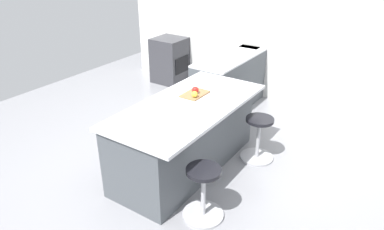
{
  "coord_description": "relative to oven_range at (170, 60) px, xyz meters",
  "views": [
    {
      "loc": [
        3.05,
        2.31,
        2.63
      ],
      "look_at": [
        -0.12,
        0.19,
        0.76
      ],
      "focal_mm": 33.38,
      "sensor_mm": 36.0,
      "label": 1
    }
  ],
  "objects": [
    {
      "name": "oven_range",
      "position": [
        0.0,
        0.0,
        0.0
      ],
      "size": [
        0.6,
        0.61,
        0.9
      ],
      "color": "#38383D",
      "rests_on": "ground_plane"
    },
    {
      "name": "apple_yellow",
      "position": [
        2.2,
        2.06,
        0.5
      ],
      "size": [
        0.08,
        0.08,
        0.08
      ],
      "primitive_type": "sphere",
      "color": "gold",
      "rests_on": "cutting_board"
    },
    {
      "name": "stool_by_window",
      "position": [
        1.7,
        2.72,
        -0.17
      ],
      "size": [
        0.44,
        0.44,
        0.6
      ],
      "color": "#B7B7BC",
      "rests_on": "ground_plane"
    },
    {
      "name": "stool_middle",
      "position": [
        3.04,
        2.72,
        -0.17
      ],
      "size": [
        0.44,
        0.44,
        0.6
      ],
      "color": "#B7B7BC",
      "rests_on": "ground_plane"
    },
    {
      "name": "interior_partition_left",
      "position": [
        -0.35,
        1.95,
        0.91
      ],
      "size": [
        0.12,
        5.95,
        2.72
      ],
      "color": "silver",
      "rests_on": "ground_plane"
    },
    {
      "name": "sink_cabinet",
      "position": [
        -0.0,
        1.64,
        0.02
      ],
      "size": [
        2.58,
        0.6,
        1.21
      ],
      "color": "#4C5156",
      "rests_on": "ground_plane"
    },
    {
      "name": "apple_red",
      "position": [
        2.09,
        1.99,
        0.51
      ],
      "size": [
        0.09,
        0.09,
        0.09
      ],
      "primitive_type": "sphere",
      "color": "red",
      "rests_on": "cutting_board"
    },
    {
      "name": "cutting_board",
      "position": [
        2.1,
        1.99,
        0.45
      ],
      "size": [
        0.36,
        0.24,
        0.02
      ],
      "primitive_type": "cube",
      "color": "olive",
      "rests_on": "kitchen_island"
    },
    {
      "name": "ground_plane",
      "position": [
        2.49,
        1.95,
        -0.45
      ],
      "size": [
        7.73,
        7.73,
        0.0
      ],
      "primitive_type": "plane",
      "color": "gray"
    },
    {
      "name": "kitchen_island",
      "position": [
        2.37,
        2.03,
        0.0
      ],
      "size": [
        2.13,
        1.02,
        0.89
      ],
      "color": "#4C5156",
      "rests_on": "ground_plane"
    }
  ]
}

